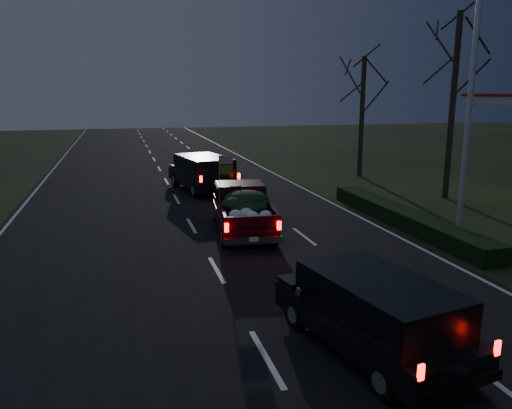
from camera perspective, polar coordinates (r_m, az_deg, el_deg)
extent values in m
plane|color=black|center=(14.33, -4.54, -7.51)|extent=(120.00, 120.00, 0.00)
cube|color=black|center=(14.32, -4.54, -7.48)|extent=(14.00, 120.00, 0.02)
cube|color=black|center=(19.74, 16.51, -1.44)|extent=(1.00, 10.00, 0.60)
cylinder|color=silver|center=(19.36, 23.23, 10.38)|extent=(0.20, 0.20, 9.00)
cylinder|color=black|center=(25.16, 21.52, 10.24)|extent=(0.28, 0.28, 8.50)
cylinder|color=black|center=(30.63, 11.99, 9.70)|extent=(0.28, 0.28, 7.00)
cube|color=#3F0810|center=(17.98, -1.53, -1.45)|extent=(2.34, 4.77, 0.50)
cube|color=#3F0810|center=(18.62, -1.86, 1.21)|extent=(1.85, 1.65, 0.83)
cube|color=black|center=(18.61, -1.87, 1.49)|extent=(1.93, 1.57, 0.50)
cube|color=#3F0810|center=(16.76, -1.01, -1.52)|extent=(1.97, 2.74, 0.06)
ellipsoid|color=black|center=(17.12, -1.07, 0.20)|extent=(1.64, 1.81, 0.55)
cylinder|color=gray|center=(17.61, -4.22, 2.65)|extent=(0.03, 0.03, 1.84)
cube|color=red|center=(17.52, -3.45, 5.13)|extent=(0.48, 0.07, 0.31)
cube|color=gold|center=(17.57, -3.43, 3.94)|extent=(0.48, 0.07, 0.31)
cube|color=black|center=(25.80, -6.17, 3.04)|extent=(2.98, 5.37, 0.63)
cube|color=black|center=(25.45, -6.01, 4.55)|extent=(2.61, 3.99, 0.85)
cube|color=black|center=(25.44, -6.01, 4.74)|extent=(2.70, 3.91, 0.51)
cube|color=black|center=(10.18, 12.85, -13.08)|extent=(2.60, 4.62, 0.54)
cube|color=black|center=(9.77, 13.87, -10.30)|extent=(2.27, 3.44, 0.73)
cube|color=black|center=(9.74, 13.89, -9.90)|extent=(2.34, 3.37, 0.44)
cube|color=black|center=(10.05, 5.06, -9.98)|extent=(0.13, 0.21, 0.15)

